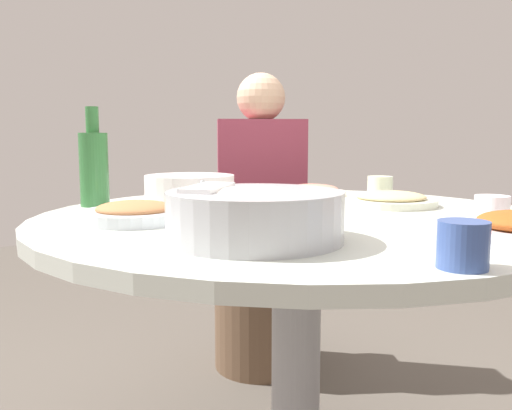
% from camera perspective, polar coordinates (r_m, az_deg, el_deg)
% --- Properties ---
extents(round_dining_table, '(1.19, 1.19, 0.76)m').
position_cam_1_polar(round_dining_table, '(1.26, 4.34, -6.72)').
color(round_dining_table, '#99999E').
rests_on(round_dining_table, ground).
extents(rice_bowl, '(0.30, 0.30, 0.09)m').
position_cam_1_polar(rice_bowl, '(0.92, -0.15, -1.05)').
color(rice_bowl, '#B2B5BA').
rests_on(rice_bowl, round_dining_table).
extents(soup_bowl, '(0.25, 0.28, 0.07)m').
position_cam_1_polar(soup_bowl, '(1.54, -7.04, 1.80)').
color(soup_bowl, white).
rests_on(soup_bowl, round_dining_table).
extents(dish_shrimp, '(0.20, 0.20, 0.04)m').
position_cam_1_polar(dish_shrimp, '(1.62, 5.99, 1.47)').
color(dish_shrimp, silver).
rests_on(dish_shrimp, round_dining_table).
extents(dish_tofu_braise, '(0.23, 0.23, 0.04)m').
position_cam_1_polar(dish_tofu_braise, '(1.16, -12.72, -0.80)').
color(dish_tofu_braise, silver).
rests_on(dish_tofu_braise, round_dining_table).
extents(dish_noodles, '(0.23, 0.23, 0.04)m').
position_cam_1_polar(dish_noodles, '(1.43, 14.11, 0.57)').
color(dish_noodles, silver).
rests_on(dish_noodles, round_dining_table).
extents(green_bottle, '(0.07, 0.07, 0.25)m').
position_cam_1_polar(green_bottle, '(1.44, -16.80, 3.94)').
color(green_bottle, '#35773C').
rests_on(green_bottle, round_dining_table).
extents(tea_cup_near, '(0.07, 0.07, 0.06)m').
position_cam_1_polar(tea_cup_near, '(1.63, 13.01, 1.90)').
color(tea_cup_near, beige).
rests_on(tea_cup_near, round_dining_table).
extents(tea_cup_far, '(0.07, 0.07, 0.05)m').
position_cam_1_polar(tea_cup_far, '(1.26, 23.72, -0.26)').
color(tea_cup_far, white).
rests_on(tea_cup_far, round_dining_table).
extents(tea_cup_side, '(0.07, 0.07, 0.07)m').
position_cam_1_polar(tea_cup_side, '(0.78, 21.08, -3.95)').
color(tea_cup_side, '#395296').
rests_on(tea_cup_side, round_dining_table).
extents(stool_for_diner_left, '(0.38, 0.38, 0.42)m').
position_cam_1_polar(stool_for_diner_left, '(2.25, 0.51, -11.58)').
color(stool_for_diner_left, brown).
rests_on(stool_for_diner_left, ground).
extents(diner_left, '(0.44, 0.45, 0.76)m').
position_cam_1_polar(diner_left, '(2.14, 0.52, 2.01)').
color(diner_left, '#2D333D').
rests_on(diner_left, stool_for_diner_left).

